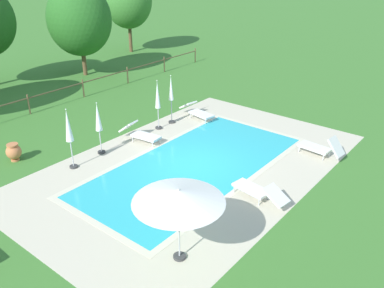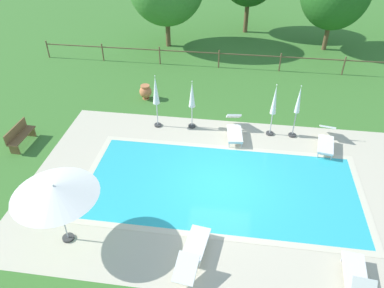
% 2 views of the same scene
% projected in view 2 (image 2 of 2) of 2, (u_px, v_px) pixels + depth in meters
% --- Properties ---
extents(ground_plane, '(160.00, 160.00, 0.00)m').
position_uv_depth(ground_plane, '(221.00, 186.00, 13.45)').
color(ground_plane, '#3D752D').
extents(pool_deck_paving, '(13.95, 8.79, 0.01)m').
position_uv_depth(pool_deck_paving, '(221.00, 186.00, 13.45)').
color(pool_deck_paving, beige).
rests_on(pool_deck_paving, ground).
extents(swimming_pool_water, '(9.61, 4.45, 0.01)m').
position_uv_depth(swimming_pool_water, '(221.00, 186.00, 13.45)').
color(swimming_pool_water, '#2DB7C6').
rests_on(swimming_pool_water, ground).
extents(pool_coping_rim, '(10.09, 4.93, 0.01)m').
position_uv_depth(pool_coping_rim, '(221.00, 186.00, 13.45)').
color(pool_coping_rim, beige).
rests_on(pool_coping_rim, ground).
extents(sun_lounger_north_near_steps, '(0.82, 2.04, 0.85)m').
position_uv_depth(sun_lounger_north_near_steps, '(234.00, 129.00, 15.81)').
color(sun_lounger_north_near_steps, white).
rests_on(sun_lounger_north_near_steps, ground).
extents(sun_lounger_north_mid, '(0.88, 2.13, 0.72)m').
position_uv_depth(sun_lounger_north_mid, '(193.00, 251.00, 10.72)').
color(sun_lounger_north_mid, white).
rests_on(sun_lounger_north_mid, ground).
extents(sun_lounger_north_far, '(0.93, 2.11, 0.78)m').
position_uv_depth(sun_lounger_north_far, '(326.00, 140.00, 15.18)').
color(sun_lounger_north_far, white).
rests_on(sun_lounger_north_far, ground).
extents(sun_lounger_north_end, '(0.77, 1.90, 0.99)m').
position_uv_depth(sun_lounger_north_end, '(357.00, 279.00, 9.93)').
color(sun_lounger_north_end, white).
rests_on(sun_lounger_north_end, ground).
extents(patio_umbrella_open_foreground, '(2.46, 2.46, 2.24)m').
position_uv_depth(patio_umbrella_open_foreground, '(54.00, 191.00, 10.33)').
color(patio_umbrella_open_foreground, '#383838').
rests_on(patio_umbrella_open_foreground, ground).
extents(patio_umbrella_closed_row_west, '(0.32, 0.32, 2.26)m').
position_uv_depth(patio_umbrella_closed_row_west, '(192.00, 97.00, 15.73)').
color(patio_umbrella_closed_row_west, '#383838').
rests_on(patio_umbrella_closed_row_west, ground).
extents(patio_umbrella_closed_row_mid_west, '(0.32, 0.32, 2.41)m').
position_uv_depth(patio_umbrella_closed_row_mid_west, '(298.00, 105.00, 15.12)').
color(patio_umbrella_closed_row_mid_west, '#383838').
rests_on(patio_umbrella_closed_row_mid_west, ground).
extents(patio_umbrella_closed_row_centre, '(0.32, 0.32, 2.46)m').
position_uv_depth(patio_umbrella_closed_row_centre, '(156.00, 93.00, 15.69)').
color(patio_umbrella_closed_row_centre, '#383838').
rests_on(patio_umbrella_closed_row_centre, ground).
extents(patio_umbrella_closed_row_mid_east, '(0.32, 0.32, 2.39)m').
position_uv_depth(patio_umbrella_closed_row_mid_east, '(274.00, 103.00, 15.23)').
color(patio_umbrella_closed_row_mid_east, '#383838').
rests_on(patio_umbrella_closed_row_mid_east, ground).
extents(wooden_bench_lawn_side, '(0.50, 1.51, 0.87)m').
position_uv_depth(wooden_bench_lawn_side, '(20.00, 135.00, 15.25)').
color(wooden_bench_lawn_side, brown).
rests_on(wooden_bench_lawn_side, ground).
extents(terracotta_urn_near_fence, '(0.60, 0.60, 0.74)m').
position_uv_depth(terracotta_urn_near_fence, '(145.00, 92.00, 18.43)').
color(terracotta_urn_near_fence, '#C67547').
rests_on(terracotta_urn_near_fence, ground).
extents(perimeter_fence, '(24.31, 0.08, 1.05)m').
position_uv_depth(perimeter_fence, '(250.00, 58.00, 21.08)').
color(perimeter_fence, brown).
rests_on(perimeter_fence, ground).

